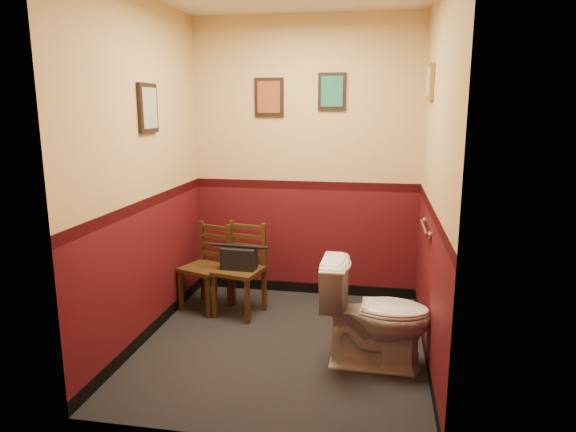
% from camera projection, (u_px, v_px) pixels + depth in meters
% --- Properties ---
extents(floor, '(2.20, 2.40, 0.00)m').
position_uv_depth(floor, '(282.00, 345.00, 4.09)').
color(floor, black).
rests_on(floor, ground).
extents(wall_back, '(2.20, 0.00, 2.70)m').
position_uv_depth(wall_back, '(305.00, 161.00, 4.96)').
color(wall_back, '#4A0E13').
rests_on(wall_back, ground).
extents(wall_front, '(2.20, 0.00, 2.70)m').
position_uv_depth(wall_front, '(239.00, 207.00, 2.65)').
color(wall_front, '#4A0E13').
rests_on(wall_front, ground).
extents(wall_left, '(0.00, 2.40, 2.70)m').
position_uv_depth(wall_left, '(144.00, 174.00, 4.00)').
color(wall_left, '#4A0E13').
rests_on(wall_left, ground).
extents(wall_right, '(0.00, 2.40, 2.70)m').
position_uv_depth(wall_right, '(435.00, 181.00, 3.62)').
color(wall_right, '#4A0E13').
rests_on(wall_right, ground).
extents(grab_bar, '(0.05, 0.56, 0.06)m').
position_uv_depth(grab_bar, '(425.00, 227.00, 3.95)').
color(grab_bar, silver).
rests_on(grab_bar, wall_right).
extents(framed_print_back_a, '(0.28, 0.04, 0.36)m').
position_uv_depth(framed_print_back_a, '(269.00, 97.00, 4.88)').
color(framed_print_back_a, black).
rests_on(framed_print_back_a, wall_back).
extents(framed_print_back_b, '(0.26, 0.04, 0.34)m').
position_uv_depth(framed_print_back_b, '(332.00, 91.00, 4.76)').
color(framed_print_back_b, black).
rests_on(framed_print_back_b, wall_back).
extents(framed_print_left, '(0.04, 0.30, 0.38)m').
position_uv_depth(framed_print_left, '(148.00, 108.00, 3.99)').
color(framed_print_left, black).
rests_on(framed_print_left, wall_left).
extents(framed_print_right, '(0.04, 0.34, 0.28)m').
position_uv_depth(framed_print_right, '(430.00, 82.00, 4.05)').
color(framed_print_right, olive).
rests_on(framed_print_right, wall_right).
extents(toilet, '(0.80, 0.46, 0.78)m').
position_uv_depth(toilet, '(375.00, 315.00, 3.70)').
color(toilet, white).
rests_on(toilet, floor).
extents(toilet_brush, '(0.11, 0.11, 0.39)m').
position_uv_depth(toilet_brush, '(411.00, 356.00, 3.78)').
color(toilet_brush, silver).
rests_on(toilet_brush, floor).
extents(chair_left, '(0.47, 0.47, 0.79)m').
position_uv_depth(chair_left, '(207.00, 267.00, 4.78)').
color(chair_left, '#533819').
rests_on(chair_left, floor).
extents(chair_right, '(0.47, 0.47, 0.83)m').
position_uv_depth(chair_right, '(241.00, 269.00, 4.65)').
color(chair_right, '#533819').
rests_on(chair_right, floor).
extents(handbag, '(0.32, 0.17, 0.23)m').
position_uv_depth(handbag, '(239.00, 258.00, 4.60)').
color(handbag, black).
rests_on(handbag, chair_right).
extents(tp_stack, '(0.22, 0.14, 0.29)m').
position_uv_depth(tp_stack, '(334.00, 290.00, 4.97)').
color(tp_stack, silver).
rests_on(tp_stack, floor).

